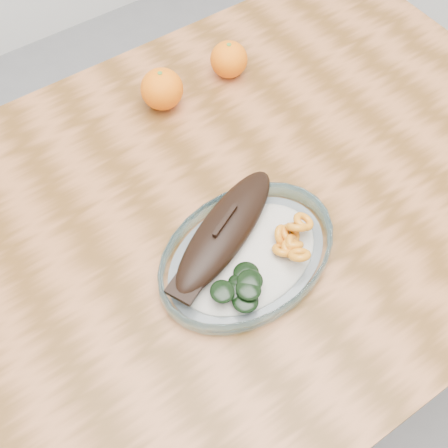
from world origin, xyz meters
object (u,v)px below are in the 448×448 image
at_px(plated_meal, 246,252).
at_px(orange_right, 229,59).
at_px(orange_left, 162,89).
at_px(dining_table, 225,237).

xyz_separation_m(plated_meal, orange_right, (0.20, 0.34, 0.02)).
bearing_deg(orange_left, dining_table, -97.60).
xyz_separation_m(dining_table, orange_right, (0.17, 0.24, 0.13)).
xyz_separation_m(orange_left, orange_right, (0.14, -0.00, -0.00)).
bearing_deg(plated_meal, orange_left, 73.80).
relative_size(plated_meal, orange_right, 8.22).
distance_m(plated_meal, orange_left, 0.34).
distance_m(plated_meal, orange_right, 0.39).
bearing_deg(plated_meal, dining_table, 67.37).
xyz_separation_m(plated_meal, orange_left, (0.06, 0.34, 0.02)).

